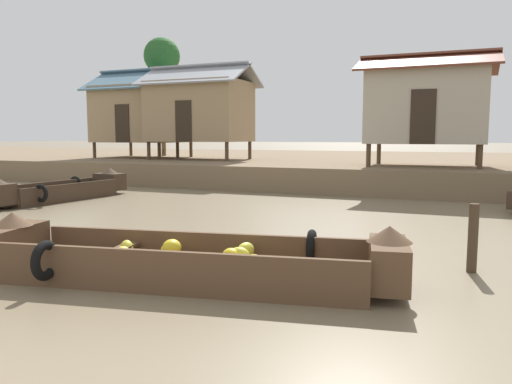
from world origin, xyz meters
The scene contains 9 objects.
ground_plane centered at (0.00, 10.00, 0.00)m, with size 300.00×300.00×0.00m, color #7A6B51.
riverbank_strip centered at (0.00, 25.06, 0.45)m, with size 160.00×20.00×0.89m, color #756047.
banana_boat centered at (-0.04, 4.80, 0.28)m, with size 5.87×2.56×0.87m.
cargo_boat_upstream centered at (-8.04, 10.77, 0.32)m, with size 1.63×4.88×0.89m.
stilt_house_left centered at (-11.58, 20.19, 3.11)m, with size 4.89×3.81×4.41m.
stilt_house_mid_left centered at (-7.96, 19.51, 3.15)m, with size 5.09×3.38×4.35m.
stilt_house_mid_right centered at (2.12, 17.82, 3.07)m, with size 4.67×3.24×3.98m.
palm_tree_near centered at (-11.83, 22.40, 6.17)m, with size 1.95×1.95×6.36m.
mooring_post centered at (3.54, 6.79, 0.50)m, with size 0.14×0.14×1.00m, color #423323.
Camera 1 is at (3.34, -0.87, 1.96)m, focal length 34.68 mm.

